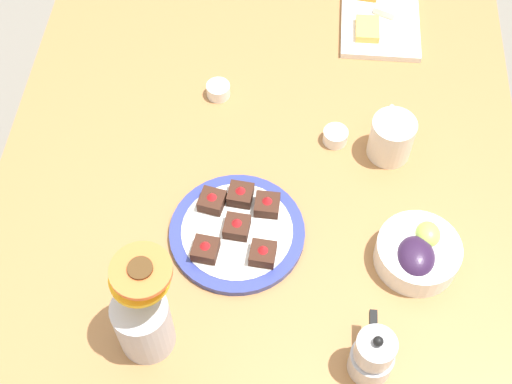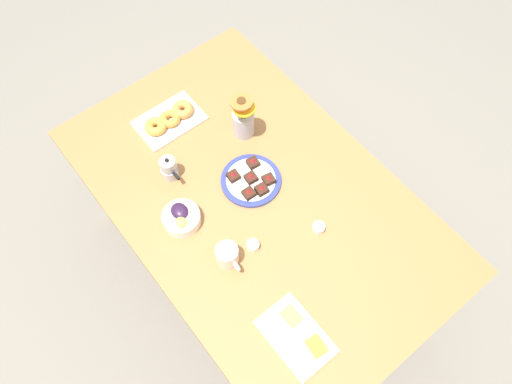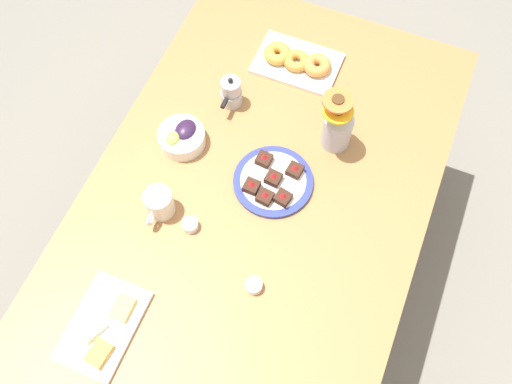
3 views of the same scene
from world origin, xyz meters
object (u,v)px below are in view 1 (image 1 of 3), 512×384
(dessert_plate, at_px, (237,230))
(moka_pot, at_px, (373,356))
(grape_bowl, at_px, (418,253))
(cheese_platter, at_px, (379,13))
(dining_table, at_px, (256,227))
(jam_cup_honey, at_px, (218,90))
(flower_vase, at_px, (143,318))
(jam_cup_berry, at_px, (335,136))
(coffee_mug, at_px, (391,137))

(dessert_plate, xyz_separation_m, moka_pot, (-0.23, -0.23, 0.04))
(grape_bowl, height_order, dessert_plate, grape_bowl)
(cheese_platter, height_order, dessert_plate, dessert_plate)
(dining_table, bearing_deg, jam_cup_honey, 20.89)
(dining_table, bearing_deg, flower_vase, 150.89)
(dessert_plate, bearing_deg, cheese_platter, -24.10)
(grape_bowl, bearing_deg, jam_cup_berry, 29.75)
(coffee_mug, distance_m, moka_pot, 0.44)
(dining_table, distance_m, jam_cup_honey, 0.29)
(jam_cup_honey, distance_m, jam_cup_berry, 0.26)
(coffee_mug, bearing_deg, dessert_plate, 127.13)
(jam_cup_honey, bearing_deg, dessert_plate, -167.79)
(flower_vase, height_order, moka_pot, flower_vase)
(jam_cup_honey, relative_size, jam_cup_berry, 1.00)
(coffee_mug, height_order, flower_vase, flower_vase)
(dining_table, xyz_separation_m, flower_vase, (-0.28, 0.15, 0.17))
(dessert_plate, bearing_deg, jam_cup_honey, 12.21)
(dessert_plate, relative_size, flower_vase, 1.03)
(jam_cup_berry, xyz_separation_m, dessert_plate, (-0.23, 0.17, -0.00))
(jam_cup_berry, relative_size, dessert_plate, 0.20)
(dessert_plate, bearing_deg, dining_table, -23.31)
(jam_cup_honey, bearing_deg, flower_vase, 174.14)
(jam_cup_honey, height_order, moka_pot, moka_pot)
(moka_pot, bearing_deg, grape_bowl, -22.33)
(grape_bowl, distance_m, cheese_platter, 0.61)
(coffee_mug, bearing_deg, flower_vase, 136.25)
(coffee_mug, relative_size, moka_pot, 1.00)
(dining_table, xyz_separation_m, jam_cup_honey, (0.26, 0.10, 0.10))
(dessert_plate, relative_size, moka_pot, 2.05)
(dining_table, bearing_deg, jam_cup_berry, -41.73)
(flower_vase, bearing_deg, moka_pot, -93.08)
(jam_cup_honey, bearing_deg, coffee_mug, -108.69)
(grape_bowl, height_order, cheese_platter, grape_bowl)
(grape_bowl, relative_size, jam_cup_berry, 3.05)
(dessert_plate, bearing_deg, jam_cup_berry, -37.13)
(moka_pot, bearing_deg, cheese_platter, -1.75)
(jam_cup_honey, relative_size, dessert_plate, 0.20)
(grape_bowl, bearing_deg, coffee_mug, 10.08)
(dessert_plate, xyz_separation_m, flower_vase, (-0.21, 0.12, 0.07))
(flower_vase, bearing_deg, coffee_mug, -43.75)
(moka_pot, bearing_deg, jam_cup_honey, 28.88)
(coffee_mug, relative_size, jam_cup_berry, 2.47)
(jam_cup_berry, relative_size, moka_pot, 0.40)
(cheese_platter, height_order, moka_pot, moka_pot)
(dining_table, distance_m, jam_cup_berry, 0.24)
(coffee_mug, distance_m, flower_vase, 0.58)
(moka_pot, bearing_deg, dining_table, 35.02)
(cheese_platter, distance_m, jam_cup_berry, 0.37)
(dining_table, relative_size, moka_pot, 13.45)
(grape_bowl, xyz_separation_m, dessert_plate, (0.03, 0.32, -0.02))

